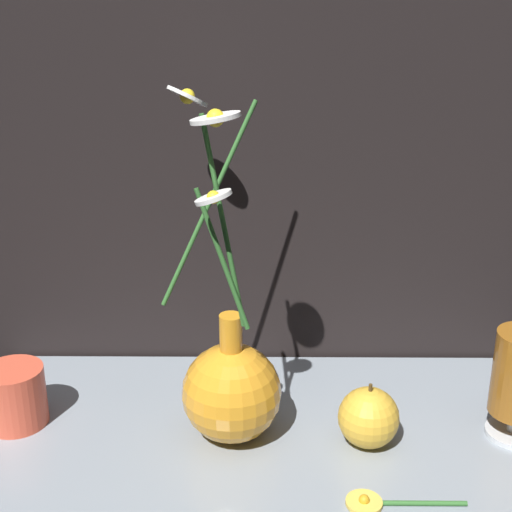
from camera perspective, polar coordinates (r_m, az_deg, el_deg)
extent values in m
plane|color=black|center=(0.85, 0.80, -14.11)|extent=(6.00, 6.00, 0.00)
cube|color=gray|center=(0.84, 0.80, -13.78)|extent=(0.69, 0.32, 0.01)
sphere|color=orange|center=(0.80, -1.96, -10.88)|extent=(0.11, 0.11, 0.11)
cylinder|color=orange|center=(0.76, -2.02, -6.56)|extent=(0.02, 0.02, 0.05)
cylinder|color=#336B2D|center=(0.69, -2.61, 2.53)|extent=(0.04, 0.02, 0.21)
cylinder|color=white|center=(0.65, -3.27, 10.97)|extent=(0.06, 0.06, 0.01)
sphere|color=yellow|center=(0.65, -3.27, 10.97)|extent=(0.02, 0.02, 0.02)
cylinder|color=#336B2D|center=(0.70, -2.69, -0.35)|extent=(0.05, 0.02, 0.14)
cylinder|color=white|center=(0.65, -3.43, 4.72)|extent=(0.04, 0.04, 0.02)
sphere|color=yellow|center=(0.65, -3.43, 4.72)|extent=(0.01, 0.01, 0.01)
cylinder|color=#336B2D|center=(0.76, -3.81, 4.14)|extent=(0.11, 0.05, 0.21)
cylinder|color=white|center=(0.79, -5.51, 12.60)|extent=(0.06, 0.06, 0.03)
sphere|color=yellow|center=(0.79, -5.51, 12.60)|extent=(0.02, 0.02, 0.02)
cylinder|color=#DB5138|center=(0.87, -18.74, -10.56)|extent=(0.07, 0.07, 0.07)
sphere|color=gold|center=(0.80, 8.99, -12.64)|extent=(0.07, 0.07, 0.07)
cylinder|color=#4C3819|center=(0.78, 9.15, -10.35)|extent=(0.00, 0.00, 0.01)
cylinder|color=#336B2D|center=(0.75, 12.64, -18.74)|extent=(0.10, 0.01, 0.01)
cylinder|color=#EAC64C|center=(0.74, 8.63, -18.92)|extent=(0.04, 0.04, 0.00)
sphere|color=gold|center=(0.74, 8.65, -18.74)|extent=(0.01, 0.01, 0.01)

